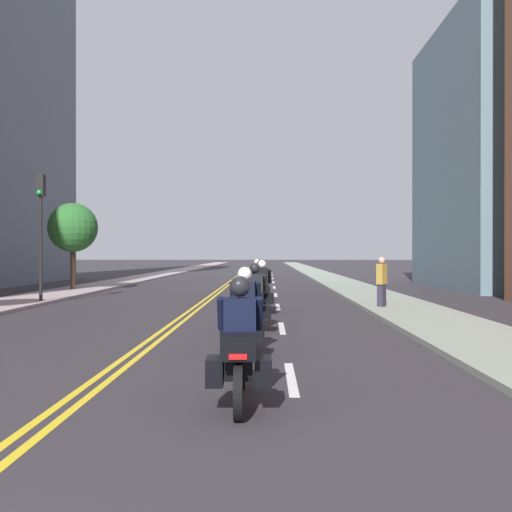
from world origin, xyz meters
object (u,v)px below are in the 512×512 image
at_px(motorcycle_2, 255,304).
at_px(traffic_light_near, 41,215).
at_px(motorcycle_5, 257,281).
at_px(pedestrian_0, 382,283).
at_px(motorcycle_1, 244,319).
at_px(street_tree_1, 73,228).
at_px(motorcycle_0, 240,352).
at_px(motorcycle_3, 262,292).
at_px(motorcycle_4, 260,286).

bearing_deg(motorcycle_2, traffic_light_near, 135.34).
height_order(motorcycle_5, pedestrian_0, pedestrian_0).
xyz_separation_m(motorcycle_1, street_tree_1, (-9.21, 18.31, 2.48)).
bearing_deg(motorcycle_0, motorcycle_3, 87.94).
relative_size(motorcycle_4, traffic_light_near, 0.45).
xyz_separation_m(motorcycle_5, traffic_light_near, (-7.99, -3.92, 2.63)).
xyz_separation_m(motorcycle_3, street_tree_1, (-9.45, 10.63, 2.47)).
xyz_separation_m(motorcycle_2, pedestrian_0, (4.09, 5.38, 0.26)).
relative_size(motorcycle_1, motorcycle_5, 0.98).
bearing_deg(motorcycle_0, motorcycle_2, 88.51).
xyz_separation_m(motorcycle_1, motorcycle_3, (0.24, 7.68, 0.00)).
height_order(motorcycle_4, motorcycle_5, motorcycle_4).
bearing_deg(motorcycle_3, traffic_light_near, 160.73).
bearing_deg(pedestrian_0, motorcycle_0, -161.66).
bearing_deg(motorcycle_4, motorcycle_1, -90.62).
relative_size(motorcycle_2, motorcycle_3, 1.05).
relative_size(motorcycle_3, traffic_light_near, 0.45).
height_order(motorcycle_5, traffic_light_near, traffic_light_near).
distance_m(motorcycle_1, motorcycle_3, 7.68).
relative_size(motorcycle_2, motorcycle_5, 1.03).
xyz_separation_m(motorcycle_2, motorcycle_3, (0.13, 4.19, 0.02)).
xyz_separation_m(motorcycle_2, street_tree_1, (-9.32, 14.82, 2.49)).
bearing_deg(motorcycle_2, motorcycle_5, 89.16).
xyz_separation_m(motorcycle_2, traffic_light_near, (-8.15, 7.60, 2.65)).
bearing_deg(street_tree_1, motorcycle_3, -48.36).
height_order(motorcycle_1, pedestrian_0, pedestrian_0).
bearing_deg(motorcycle_0, pedestrian_0, 70.47).
height_order(motorcycle_4, street_tree_1, street_tree_1).
height_order(motorcycle_0, motorcycle_2, motorcycle_2).
distance_m(motorcycle_1, motorcycle_4, 11.55).
relative_size(motorcycle_0, pedestrian_0, 1.25).
xyz_separation_m(motorcycle_2, motorcycle_5, (-0.16, 11.53, 0.02)).
relative_size(traffic_light_near, street_tree_1, 1.10).
height_order(motorcycle_1, motorcycle_4, motorcycle_4).
distance_m(motorcycle_0, street_tree_1, 23.94).
height_order(motorcycle_2, motorcycle_3, motorcycle_3).
distance_m(motorcycle_4, pedestrian_0, 4.87).
height_order(motorcycle_0, motorcycle_3, motorcycle_3).
height_order(pedestrian_0, street_tree_1, street_tree_1).
xyz_separation_m(motorcycle_3, motorcycle_4, (-0.10, 3.87, -0.03)).
bearing_deg(motorcycle_2, motorcycle_1, -93.54).
relative_size(motorcycle_4, street_tree_1, 0.50).
height_order(motorcycle_1, traffic_light_near, traffic_light_near).
distance_m(traffic_light_near, street_tree_1, 7.31).
xyz_separation_m(motorcycle_0, street_tree_1, (-9.30, 21.92, 2.48)).
height_order(motorcycle_0, pedestrian_0, pedestrian_0).
distance_m(motorcycle_3, traffic_light_near, 9.33).
xyz_separation_m(motorcycle_0, motorcycle_4, (0.06, 15.15, -0.01)).
xyz_separation_m(motorcycle_3, traffic_light_near, (-8.27, 3.42, 2.63)).
relative_size(motorcycle_4, motorcycle_5, 0.99).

